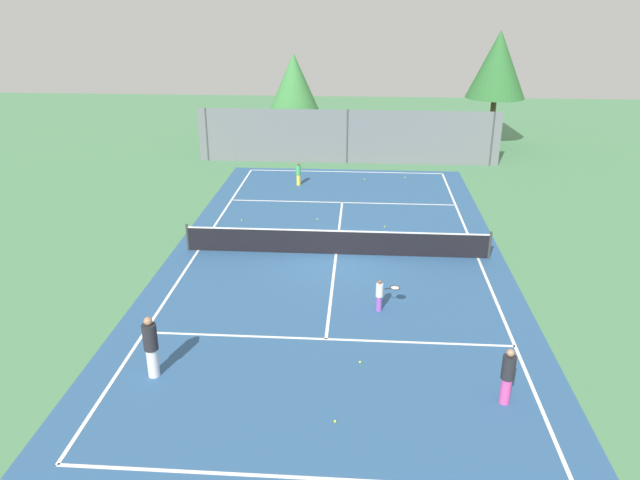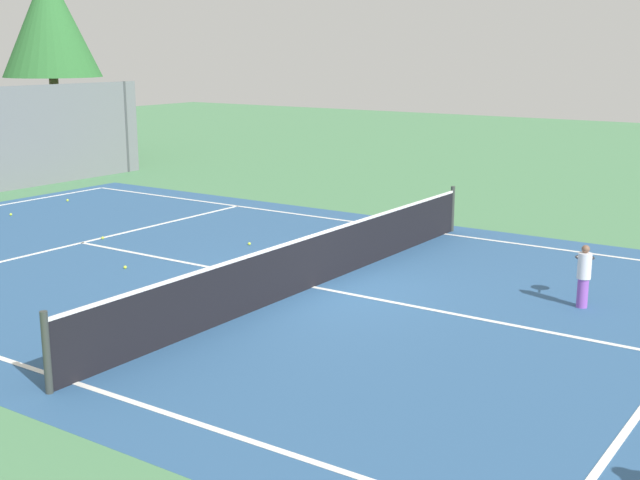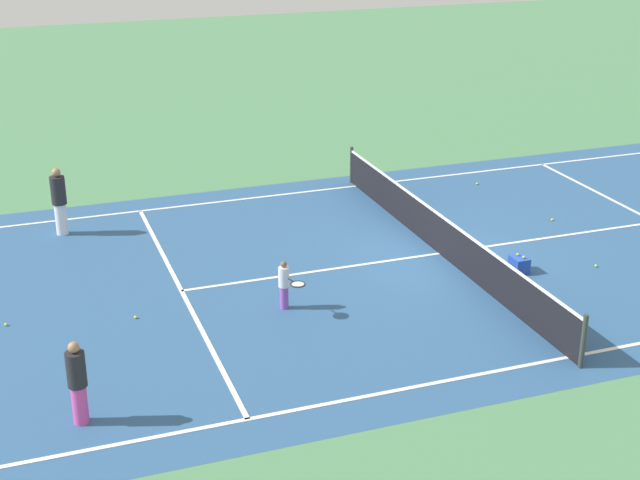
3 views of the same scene
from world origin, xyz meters
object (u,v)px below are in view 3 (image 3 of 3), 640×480
ball_crate (519,264)px  tennis_ball_0 (136,317)px  tennis_ball_1 (596,266)px  tennis_ball_7 (6,324)px  tennis_ball_3 (477,184)px  player_2 (59,201)px  tennis_ball_2 (552,220)px  tennis_ball_5 (528,314)px  tennis_ball_9 (394,188)px  player_1 (285,284)px  player_3 (77,382)px

ball_crate → tennis_ball_0: ball_crate is taller
tennis_ball_1 → tennis_ball_7: bearing=-96.6°
tennis_ball_0 → tennis_ball_1: size_ratio=1.00×
tennis_ball_0 → tennis_ball_3: 12.30m
player_2 → tennis_ball_2: 12.93m
tennis_ball_2 → tennis_ball_5: 5.94m
ball_crate → tennis_ball_1: bearing=78.0°
tennis_ball_2 → tennis_ball_9: (-3.83, -2.92, 0.00)m
tennis_ball_2 → player_1: bearing=-72.3°
player_3 → tennis_ball_1: (-2.64, 12.19, -0.76)m
player_3 → ball_crate: (-3.04, 10.33, -0.61)m
player_1 → player_3: (3.00, -4.59, 0.21)m
tennis_ball_1 → tennis_ball_3: (-6.40, 0.34, 0.00)m
tennis_ball_3 → tennis_ball_7: size_ratio=1.00×
player_2 → tennis_ball_7: bearing=-17.9°
player_1 → player_2: (-6.10, -4.08, 0.33)m
ball_crate → tennis_ball_1: size_ratio=6.86×
tennis_ball_3 → tennis_ball_9: bearing=-100.0°
tennis_ball_1 → player_2: bearing=-118.9°
tennis_ball_1 → tennis_ball_9: same height
tennis_ball_5 → tennis_ball_1: bearing=120.4°
ball_crate → tennis_ball_1: 1.91m
player_1 → tennis_ball_5: 5.18m
tennis_ball_1 → player_1: bearing=-92.7°
tennis_ball_3 → tennis_ball_5: (8.09, -3.21, 0.00)m
player_3 → tennis_ball_3: bearing=125.8°
tennis_ball_0 → tennis_ball_9: same height
player_3 → tennis_ball_5: bearing=95.8°
player_3 → tennis_ball_3: player_3 is taller
tennis_ball_7 → tennis_ball_9: size_ratio=1.00×
tennis_ball_1 → tennis_ball_9: (-6.85, -2.17, 0.00)m
tennis_ball_0 → ball_crate: bearing=86.3°
player_1 → tennis_ball_2: (-2.66, 8.35, -0.54)m
player_1 → tennis_ball_5: (2.05, 4.73, -0.54)m
tennis_ball_0 → tennis_ball_5: same height
tennis_ball_5 → tennis_ball_2: bearing=142.4°
ball_crate → tennis_ball_5: 2.33m
player_2 → tennis_ball_9: 9.56m
tennis_ball_2 → tennis_ball_5: size_ratio=1.00×
tennis_ball_3 → tennis_ball_2: bearing=7.0°
tennis_ball_7 → player_2: bearing=162.1°
ball_crate → tennis_ball_7: ball_crate is taller
tennis_ball_0 → tennis_ball_3: size_ratio=1.00×
tennis_ball_2 → tennis_ball_3: (-3.39, -0.41, 0.00)m
player_2 → tennis_ball_9: size_ratio=26.86×
ball_crate → tennis_ball_7: size_ratio=6.86×
player_1 → tennis_ball_0: size_ratio=16.55×
player_2 → tennis_ball_5: bearing=47.2°
tennis_ball_1 → tennis_ball_9: 7.18m
player_1 → tennis_ball_7: size_ratio=16.55×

